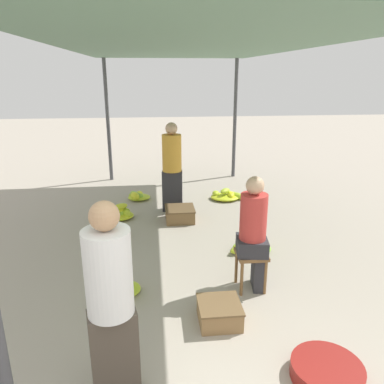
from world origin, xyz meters
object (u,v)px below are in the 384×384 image
object	(u,v)px
banana_pile_left_3	(138,196)
banana_pile_right_1	(251,247)
vendor_seated	(254,232)
shopper_walking_mid	(172,166)
banana_pile_left_0	(120,286)
banana_pile_left_2	(119,214)
banana_pile_right_0	(228,196)
basin_black	(327,371)
vendor_foreground	(111,302)
crate_mid	(219,313)
crate_near	(180,214)
banana_pile_left_1	(110,229)
stool	(251,260)

from	to	relation	value
banana_pile_left_3	banana_pile_right_1	distance (m)	2.96
vendor_seated	shopper_walking_mid	xyz separation A→B (m)	(-0.76, 2.70, 0.12)
banana_pile_left_0	vendor_seated	bearing A→B (deg)	-0.92
banana_pile_left_2	banana_pile_right_0	size ratio (longest dim) A/B	0.75
basin_black	banana_pile_right_1	xyz separation A→B (m)	(-0.03, 2.32, 0.01)
vendor_foreground	banana_pile_right_1	xyz separation A→B (m)	(1.67, 2.28, -0.76)
banana_pile_left_2	crate_mid	world-z (taller)	banana_pile_left_2
crate_near	crate_mid	bearing A→B (deg)	-86.21
vendor_seated	banana_pile_left_1	size ratio (longest dim) A/B	2.80
banana_pile_left_1	shopper_walking_mid	distance (m)	1.61
stool	banana_pile_left_0	distance (m)	1.52
banana_pile_right_0	crate_near	world-z (taller)	crate_near
vendor_foreground	basin_black	bearing A→B (deg)	-1.32
banana_pile_left_1	crate_near	xyz separation A→B (m)	(1.13, 0.48, 0.02)
basin_black	banana_pile_right_1	size ratio (longest dim) A/B	0.93
banana_pile_left_0	banana_pile_left_2	bearing A→B (deg)	94.63
vendor_seated	banana_pile_left_2	bearing A→B (deg)	125.57
banana_pile_left_0	stool	bearing A→B (deg)	-1.04
basin_black	banana_pile_left_2	xyz separation A→B (m)	(-1.97, 3.79, 0.02)
vendor_foreground	shopper_walking_mid	world-z (taller)	shopper_walking_mid
vendor_foreground	shopper_walking_mid	bearing A→B (deg)	80.55
banana_pile_left_0	vendor_foreground	bearing A→B (deg)	-86.97
vendor_seated	banana_pile_right_0	bearing A→B (deg)	83.56
banana_pile_left_1	banana_pile_right_0	distance (m)	2.64
banana_pile_right_0	vendor_foreground	bearing A→B (deg)	-111.48
vendor_foreground	vendor_seated	distance (m)	1.99
banana_pile_left_1	crate_near	world-z (taller)	banana_pile_left_1
basin_black	crate_near	xyz separation A→B (m)	(-0.93, 3.59, 0.05)
vendor_foreground	vendor_seated	world-z (taller)	vendor_foreground
basin_black	banana_pile_right_0	xyz separation A→B (m)	(0.10, 4.63, 0.00)
vendor_foreground	crate_near	world-z (taller)	vendor_foreground
stool	basin_black	size ratio (longest dim) A/B	0.77
basin_black	banana_pile_right_0	distance (m)	4.63
stool	shopper_walking_mid	xyz separation A→B (m)	(-0.74, 2.70, 0.47)
shopper_walking_mid	basin_black	bearing A→B (deg)	-75.98
basin_black	stool	bearing A→B (deg)	101.35
banana_pile_left_0	crate_near	bearing A→B (deg)	68.71
shopper_walking_mid	banana_pile_right_0	bearing A→B (deg)	24.81
basin_black	banana_pile_left_3	distance (m)	5.07
banana_pile_right_0	banana_pile_left_3	bearing A→B (deg)	175.13
stool	banana_pile_right_1	world-z (taller)	stool
crate_near	crate_mid	distance (m)	2.78
banana_pile_left_0	banana_pile_left_3	xyz separation A→B (m)	(0.09, 3.35, -0.04)
basin_black	crate_near	distance (m)	3.71
banana_pile_right_1	shopper_walking_mid	xyz separation A→B (m)	(-0.99, 1.79, 0.76)
vendor_seated	vendor_foreground	bearing A→B (deg)	-136.55
crate_mid	banana_pile_left_3	bearing A→B (deg)	103.28
stool	banana_pile_right_0	size ratio (longest dim) A/B	0.67
banana_pile_left_0	crate_near	world-z (taller)	banana_pile_left_0
crate_mid	banana_pile_left_2	bearing A→B (deg)	112.29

